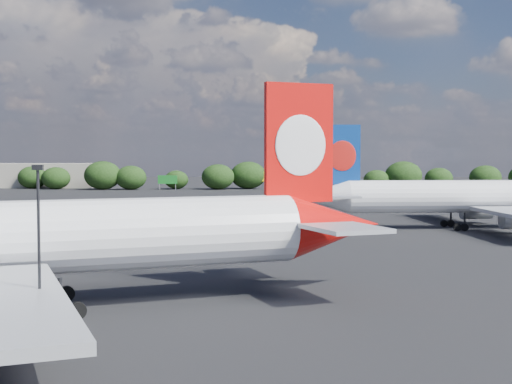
{
  "coord_description": "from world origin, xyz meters",
  "views": [
    {
      "loc": [
        18.2,
        -43.21,
        10.9
      ],
      "look_at": [
        16.0,
        12.0,
        8.0
      ],
      "focal_mm": 50.0,
      "sensor_mm": 36.0,
      "label": 1
    }
  ],
  "objects": [
    {
      "name": "qantas_airliner",
      "position": [
        1.96,
        5.25,
        5.02
      ],
      "size": [
        48.16,
        46.41,
        16.49
      ],
      "color": "white",
      "rests_on": "ground"
    },
    {
      "name": "billboard_yellow",
      "position": [
        12.0,
        182.0,
        3.87
      ],
      "size": [
        5.0,
        0.3,
        5.5
      ],
      "color": "yellow",
      "rests_on": "ground"
    },
    {
      "name": "horizon_treeline",
      "position": [
        5.64,
        179.9,
        3.89
      ],
      "size": [
        204.81,
        16.91,
        8.93
      ],
      "color": "black",
      "rests_on": "ground"
    },
    {
      "name": "apron_lamp_post",
      "position": [
        5.26,
        -6.34,
        5.83
      ],
      "size": [
        0.55,
        0.3,
        10.37
      ],
      "color": "black",
      "rests_on": "ground"
    },
    {
      "name": "highway_sign",
      "position": [
        -18.0,
        176.0,
        3.13
      ],
      "size": [
        6.0,
        0.3,
        4.5
      ],
      "color": "#166E20",
      "rests_on": "ground"
    },
    {
      "name": "china_southern_airliner",
      "position": [
        43.95,
        62.14,
        4.64
      ],
      "size": [
        46.69,
        44.47,
        15.23
      ],
      "color": "white",
      "rests_on": "ground"
    },
    {
      "name": "terminal_building",
      "position": [
        -65.0,
        192.0,
        4.0
      ],
      "size": [
        42.0,
        16.0,
        8.0
      ],
      "color": "gray",
      "rests_on": "ground"
    },
    {
      "name": "ground",
      "position": [
        0.0,
        60.0,
        0.0
      ],
      "size": [
        500.0,
        500.0,
        0.0
      ],
      "primitive_type": "plane",
      "color": "black",
      "rests_on": "ground"
    }
  ]
}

